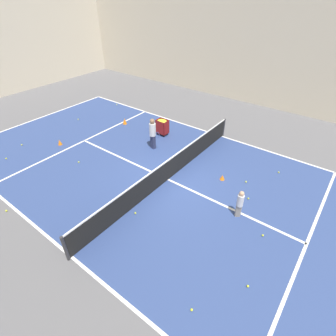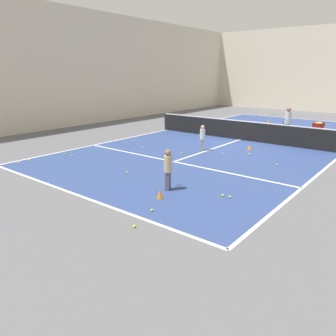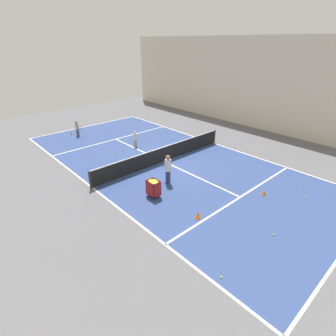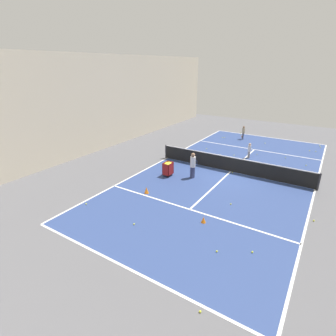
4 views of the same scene
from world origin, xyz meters
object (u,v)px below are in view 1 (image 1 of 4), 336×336
Objects in this scene: coach_at_net at (153,132)px; ball_cart at (162,124)px; tennis_net at (168,170)px; child_midcourt at (240,202)px; training_cone_1 at (60,142)px; training_cone_0 at (125,121)px.

ball_cart is at bearing 123.55° from coach_at_net.
child_midcourt is (-0.19, -3.28, 0.13)m from tennis_net.
coach_at_net is at bearing 53.14° from tennis_net.
ball_cart is 3.17× the size of training_cone_1.
coach_at_net reaches higher than training_cone_1.
ball_cart is at bearing -83.63° from training_cone_0.
child_midcourt is at bearing -85.02° from training_cone_1.
child_midcourt is at bearing -5.60° from coach_at_net.
coach_at_net is at bearing -51.64° from child_midcourt.
tennis_net is at bearing -138.39° from ball_cart.
ball_cart reaches higher than training_cone_1.
tennis_net is at bearing -23.93° from coach_at_net.
ball_cart reaches higher than training_cone_0.
training_cone_1 is at bearing -133.94° from coach_at_net.
coach_at_net is 5.77m from child_midcourt.
tennis_net is 4.10m from ball_cart.
tennis_net is at bearing -117.41° from training_cone_0.
child_midcourt is 4.07× the size of training_cone_1.
tennis_net is 3.29m from child_midcourt.
child_midcourt is at bearing -118.50° from ball_cart.
training_cone_1 is at bearing 139.10° from ball_cart.
child_midcourt is 9.14m from training_cone_0.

